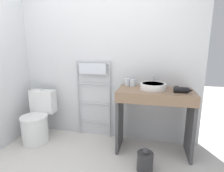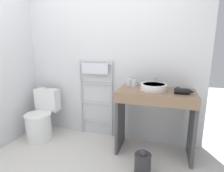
{
  "view_description": "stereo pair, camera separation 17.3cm",
  "coord_description": "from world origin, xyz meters",
  "px_view_note": "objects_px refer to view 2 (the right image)",
  "views": [
    {
      "loc": [
        0.74,
        -1.23,
        1.44
      ],
      "look_at": [
        0.23,
        0.97,
        0.95
      ],
      "focal_mm": 28.0,
      "sensor_mm": 36.0,
      "label": 1
    },
    {
      "loc": [
        0.91,
        -1.19,
        1.44
      ],
      "look_at": [
        0.23,
        0.97,
        0.95
      ],
      "focal_mm": 28.0,
      "sensor_mm": 36.0,
      "label": 2
    }
  ],
  "objects_px": {
    "trash_bin": "(143,163)",
    "towel_radiator": "(95,82)",
    "cup_near_edge": "(134,83)",
    "cup_near_wall": "(129,82)",
    "sink_basin": "(154,87)",
    "toilet": "(41,119)",
    "hair_dryer": "(183,91)"
  },
  "relations": [
    {
      "from": "hair_dryer",
      "to": "cup_near_wall",
      "type": "bearing_deg",
      "value": 159.39
    },
    {
      "from": "cup_near_wall",
      "to": "trash_bin",
      "type": "relative_size",
      "value": 0.35
    },
    {
      "from": "trash_bin",
      "to": "toilet",
      "type": "bearing_deg",
      "value": 168.19
    },
    {
      "from": "sink_basin",
      "to": "cup_near_edge",
      "type": "height_order",
      "value": "cup_near_edge"
    },
    {
      "from": "cup_near_edge",
      "to": "cup_near_wall",
      "type": "bearing_deg",
      "value": 162.85
    },
    {
      "from": "towel_radiator",
      "to": "cup_near_edge",
      "type": "height_order",
      "value": "towel_radiator"
    },
    {
      "from": "towel_radiator",
      "to": "sink_basin",
      "type": "bearing_deg",
      "value": -13.4
    },
    {
      "from": "sink_basin",
      "to": "toilet",
      "type": "bearing_deg",
      "value": -176.19
    },
    {
      "from": "hair_dryer",
      "to": "towel_radiator",
      "type": "bearing_deg",
      "value": 165.8
    },
    {
      "from": "sink_basin",
      "to": "trash_bin",
      "type": "xyz_separation_m",
      "value": [
        -0.05,
        -0.47,
        -0.82
      ]
    },
    {
      "from": "toilet",
      "to": "towel_radiator",
      "type": "height_order",
      "value": "towel_radiator"
    },
    {
      "from": "toilet",
      "to": "cup_near_edge",
      "type": "xyz_separation_m",
      "value": [
        1.46,
        0.26,
        0.63
      ]
    },
    {
      "from": "towel_radiator",
      "to": "trash_bin",
      "type": "xyz_separation_m",
      "value": [
        0.87,
        -0.69,
        -0.79
      ]
    },
    {
      "from": "towel_radiator",
      "to": "hair_dryer",
      "type": "xyz_separation_m",
      "value": [
        1.27,
        -0.32,
        0.02
      ]
    },
    {
      "from": "toilet",
      "to": "trash_bin",
      "type": "bearing_deg",
      "value": -11.81
    },
    {
      "from": "cup_near_wall",
      "to": "cup_near_edge",
      "type": "xyz_separation_m",
      "value": [
        0.08,
        -0.02,
        -0.0
      ]
    },
    {
      "from": "cup_near_edge",
      "to": "hair_dryer",
      "type": "bearing_deg",
      "value": -21.03
    },
    {
      "from": "towel_radiator",
      "to": "trash_bin",
      "type": "bearing_deg",
      "value": -38.39
    },
    {
      "from": "cup_near_wall",
      "to": "trash_bin",
      "type": "xyz_separation_m",
      "value": [
        0.31,
        -0.64,
        -0.83
      ]
    },
    {
      "from": "trash_bin",
      "to": "towel_radiator",
      "type": "bearing_deg",
      "value": 141.61
    },
    {
      "from": "sink_basin",
      "to": "towel_radiator",
      "type": "bearing_deg",
      "value": 166.6
    },
    {
      "from": "towel_radiator",
      "to": "hair_dryer",
      "type": "relative_size",
      "value": 5.49
    },
    {
      "from": "toilet",
      "to": "towel_radiator",
      "type": "bearing_deg",
      "value": 22.25
    },
    {
      "from": "sink_basin",
      "to": "hair_dryer",
      "type": "distance_m",
      "value": 0.36
    },
    {
      "from": "toilet",
      "to": "cup_near_wall",
      "type": "xyz_separation_m",
      "value": [
        1.38,
        0.28,
        0.63
      ]
    },
    {
      "from": "toilet",
      "to": "cup_near_edge",
      "type": "height_order",
      "value": "cup_near_edge"
    },
    {
      "from": "sink_basin",
      "to": "cup_near_edge",
      "type": "bearing_deg",
      "value": 153.56
    },
    {
      "from": "toilet",
      "to": "hair_dryer",
      "type": "xyz_separation_m",
      "value": [
        2.09,
        0.01,
        0.61
      ]
    },
    {
      "from": "sink_basin",
      "to": "cup_near_wall",
      "type": "xyz_separation_m",
      "value": [
        -0.37,
        0.17,
        0.01
      ]
    },
    {
      "from": "sink_basin",
      "to": "cup_near_wall",
      "type": "bearing_deg",
      "value": 155.45
    },
    {
      "from": "cup_near_wall",
      "to": "trash_bin",
      "type": "bearing_deg",
      "value": -63.72
    },
    {
      "from": "towel_radiator",
      "to": "cup_near_wall",
      "type": "distance_m",
      "value": 0.56
    }
  ]
}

